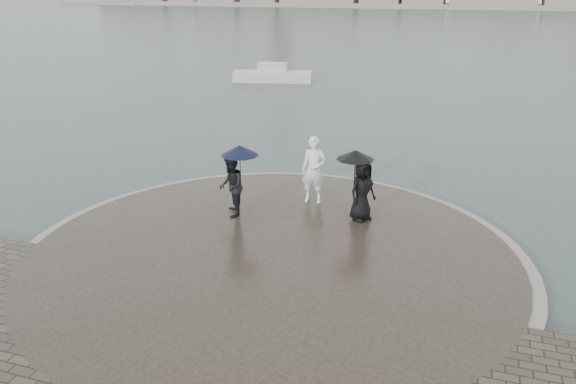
% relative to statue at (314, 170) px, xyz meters
% --- Properties ---
extents(ground, '(400.00, 400.00, 0.00)m').
position_rel_statue_xyz_m(ground, '(-0.06, -7.03, -1.36)').
color(ground, '#2B3835').
rests_on(ground, ground).
extents(kerb_ring, '(12.50, 12.50, 0.32)m').
position_rel_statue_xyz_m(kerb_ring, '(-0.06, -3.53, -1.20)').
color(kerb_ring, gray).
rests_on(kerb_ring, ground).
extents(quay_tip, '(11.90, 11.90, 0.36)m').
position_rel_statue_xyz_m(quay_tip, '(-0.06, -3.53, -1.18)').
color(quay_tip, '#2D261E').
rests_on(quay_tip, ground).
extents(statue, '(0.77, 0.55, 2.01)m').
position_rel_statue_xyz_m(statue, '(0.00, 0.00, 0.00)').
color(statue, white).
rests_on(statue, quay_tip).
extents(visitor_left, '(1.25, 1.14, 2.04)m').
position_rel_statue_xyz_m(visitor_left, '(-1.84, -1.70, 0.11)').
color(visitor_left, black).
rests_on(visitor_left, quay_tip).
extents(visitor_right, '(1.24, 1.12, 1.95)m').
position_rel_statue_xyz_m(visitor_right, '(1.56, -0.84, 0.11)').
color(visitor_right, black).
rests_on(visitor_right, quay_tip).
extents(boats, '(40.30, 16.02, 1.50)m').
position_rel_statue_xyz_m(boats, '(8.37, 28.22, -0.99)').
color(boats, beige).
rests_on(boats, ground).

